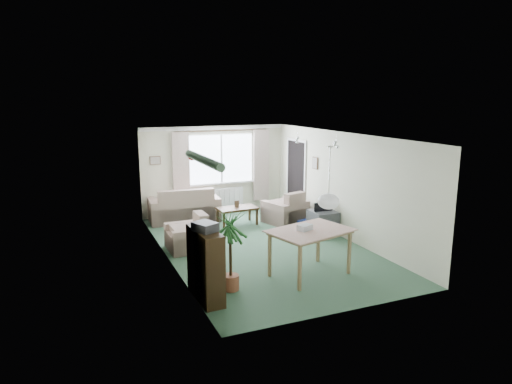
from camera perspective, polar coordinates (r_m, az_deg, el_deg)
name	(u,v)px	position (r m, az deg, el deg)	size (l,w,h in m)	color
ground	(261,247)	(9.88, 0.68, -6.87)	(6.50, 6.50, 0.00)	#33553D
window	(221,159)	(12.56, -4.38, 4.17)	(1.80, 0.03, 1.30)	white
curtain_rod	(222,131)	(12.40, -4.31, 7.65)	(2.60, 0.03, 0.03)	black
curtain_left	(181,170)	(12.18, -9.35, 2.72)	(0.45, 0.08, 2.00)	beige
curtain_right	(261,165)	(12.91, 0.63, 3.38)	(0.45, 0.08, 2.00)	beige
radiator	(222,198)	(12.71, -4.24, -0.77)	(1.20, 0.10, 0.55)	white
doorway	(296,178)	(12.40, 5.04, 1.72)	(0.03, 0.95, 2.00)	black
pendant_lamp	(329,201)	(7.60, 9.05, -1.16)	(0.36, 0.36, 0.36)	white
tinsel_garland	(203,160)	(6.59, -6.61, 4.00)	(1.60, 1.60, 0.12)	#196626
bauble_cluster_a	(297,138)	(10.78, 5.17, 6.74)	(0.20, 0.20, 0.20)	silver
bauble_cluster_b	(336,142)	(9.90, 9.99, 6.16)	(0.20, 0.20, 0.20)	silver
wall_picture_back	(155,160)	(12.11, -12.50, 3.88)	(0.28, 0.03, 0.22)	brown
wall_picture_right	(315,163)	(11.44, 7.41, 3.61)	(0.03, 0.24, 0.30)	brown
sofa	(184,204)	(11.97, -8.99, -1.47)	(1.77, 0.94, 0.89)	beige
armchair_corner	(285,207)	(11.67, 3.68, -1.84)	(0.93, 0.88, 0.83)	beige
armchair_left	(187,232)	(9.72, -8.59, -4.97)	(0.85, 0.80, 0.76)	beige
coffee_table	(237,216)	(11.50, -2.37, -3.01)	(0.99, 0.55, 0.44)	black
photo_frame	(237,204)	(11.49, -2.42, -1.48)	(0.12, 0.02, 0.16)	brown
bookshelf	(205,265)	(7.32, -6.33, -9.04)	(0.31, 0.94, 1.14)	black
hifi_box	(205,227)	(7.05, -6.38, -4.35)	(0.28, 0.35, 0.14)	#37373C
houseplant	(230,250)	(7.57, -3.22, -7.27)	(0.59, 0.59, 1.39)	#226636
dining_table	(310,253)	(8.32, 6.74, -7.60)	(1.32, 0.88, 0.83)	#9A8553
gift_box	(305,228)	(8.16, 6.12, -4.49)	(0.25, 0.18, 0.12)	silver
tv_cube	(323,223)	(10.81, 8.35, -3.80)	(0.56, 0.61, 0.56)	#313235
pet_bed	(298,220)	(11.78, 5.28, -3.47)	(0.69, 0.69, 0.14)	navy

